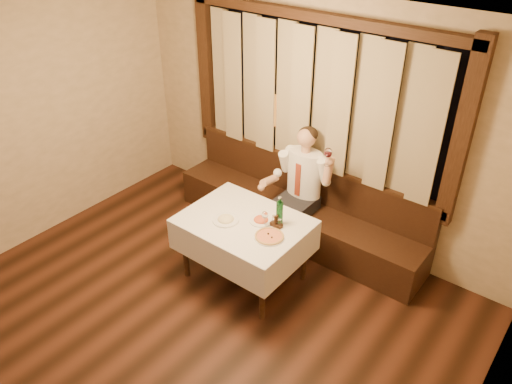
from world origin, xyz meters
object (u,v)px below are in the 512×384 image
Objects in this scene: banquette at (298,212)px; green_bottle at (279,213)px; pasta_red at (261,218)px; cruet_caddy at (276,223)px; pizza at (269,236)px; pasta_cream at (226,218)px; seated_man at (301,180)px; dining_table at (244,229)px.

green_bottle is at bearing -69.32° from banquette.
cruet_caddy reaches higher than pasta_red.
pasta_red reaches higher than pizza.
pasta_red is 0.89× the size of pasta_cream.
pasta_cream is at bearing -101.72° from seated_man.
pizza is at bearing -70.75° from cruet_caddy.
pasta_red is (0.14, 0.10, 0.14)m from dining_table.
banquette is 1.05m from pasta_red.
seated_man is at bearing 78.28° from pasta_cream.
seated_man reaches higher than pasta_cream.
seated_man is (-0.07, 0.84, 0.04)m from pasta_red.
green_bottle is (-0.05, 0.24, 0.12)m from pizza.
pasta_cream is 2.02× the size of cruet_caddy.
dining_table is at bearing 169.22° from pizza.
pizza is 0.52m from pasta_cream.
pasta_cream is 0.56m from green_bottle.
dining_table is 4.66× the size of pasta_cream.
green_bottle is 0.23× the size of seated_man.
pasta_cream reaches higher than dining_table.
dining_table is 0.22m from pasta_red.
seated_man is at bearing -50.13° from banquette.
seated_man is (-0.25, 0.77, -0.06)m from green_bottle.
dining_table is at bearing -145.97° from pasta_red.
banquette is 9.87× the size of green_bottle.
cruet_caddy is 0.85m from seated_man.
seated_man reaches higher than cruet_caddy.
pizza is at bearing -77.28° from green_bottle.
banquette is at bearing 129.87° from seated_man.
banquette is at bearing 110.68° from green_bottle.
cruet_caddy is at bearing -73.08° from seated_man.
pasta_cream is at bearing -174.93° from pizza.
pizza is at bearing -70.99° from banquette.
pasta_red is 0.17× the size of seated_man.
cruet_caddy is at bearing 26.95° from pasta_cream.
pizza is 0.29m from pasta_red.
seated_man reaches higher than banquette.
cruet_caddy is at bearing 105.90° from pizza.
pasta_red is at bearing -85.25° from seated_man.
banquette is 1.25m from pizza.
banquette is 23.70× the size of cruet_caddy.
green_bottle is (0.32, -0.86, 0.58)m from banquette.
cruet_caddy reaches higher than pasta_cream.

